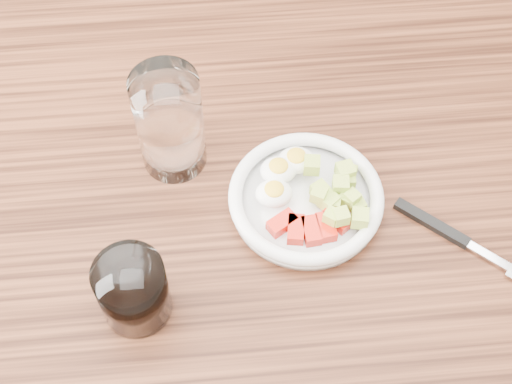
# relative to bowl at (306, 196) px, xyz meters

# --- Properties ---
(dining_table) EXTENTS (1.50, 0.90, 0.77)m
(dining_table) POSITION_rel_bowl_xyz_m (-0.05, -0.01, -0.12)
(dining_table) COLOR brown
(dining_table) RESTS_ON ground
(bowl) EXTENTS (0.19, 0.19, 0.05)m
(bowl) POSITION_rel_bowl_xyz_m (0.00, 0.00, 0.00)
(bowl) COLOR white
(bowl) RESTS_ON dining_table
(fork) EXTENTS (0.17, 0.15, 0.01)m
(fork) POSITION_rel_bowl_xyz_m (0.17, -0.06, -0.01)
(fork) COLOR black
(fork) RESTS_ON dining_table
(water_glass) EXTENTS (0.08, 0.08, 0.15)m
(water_glass) POSITION_rel_bowl_xyz_m (-0.16, 0.09, 0.06)
(water_glass) COLOR white
(water_glass) RESTS_ON dining_table
(coffee_glass) EXTENTS (0.08, 0.08, 0.09)m
(coffee_glass) POSITION_rel_bowl_xyz_m (-0.21, -0.12, 0.03)
(coffee_glass) COLOR white
(coffee_glass) RESTS_ON dining_table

